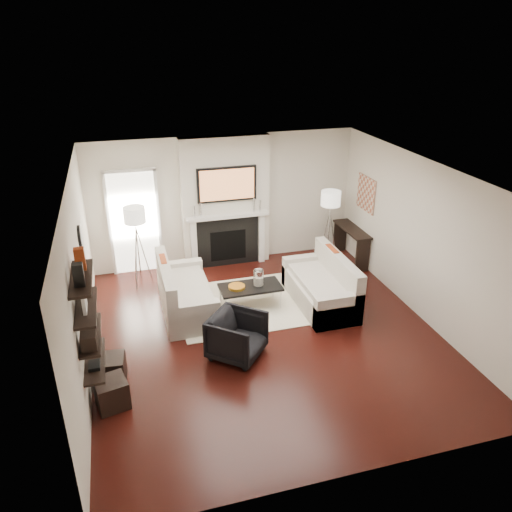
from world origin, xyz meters
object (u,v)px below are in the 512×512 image
object	(u,v)px
loveseat_right_base	(320,293)
ottoman_near	(111,370)
lamp_left_shade	(134,215)
coffee_table	(250,287)
armchair	(237,334)
loveseat_left_base	(187,300)
lamp_right_shade	(331,198)

from	to	relation	value
loveseat_right_base	ottoman_near	size ratio (longest dim) A/B	4.50
lamp_left_shade	coffee_table	bearing A→B (deg)	-37.89
armchair	lamp_left_shade	distance (m)	3.23
loveseat_right_base	lamp_left_shade	distance (m)	3.71
lamp_left_shade	armchair	bearing A→B (deg)	-65.75
coffee_table	loveseat_left_base	bearing A→B (deg)	170.84
lamp_right_shade	coffee_table	bearing A→B (deg)	-147.09
coffee_table	armchair	world-z (taller)	armchair
armchair	lamp_left_shade	xyz separation A→B (m)	(-1.25, 2.78, 1.07)
loveseat_left_base	lamp_right_shade	xyz separation A→B (m)	(3.18, 1.16, 1.24)
loveseat_right_base	lamp_left_shade	bearing A→B (deg)	151.75
armchair	ottoman_near	distance (m)	1.89
armchair	lamp_right_shade	size ratio (longest dim) A/B	1.91
armchair	ottoman_near	size ratio (longest dim) A/B	1.91
lamp_left_shade	lamp_right_shade	world-z (taller)	same
coffee_table	lamp_left_shade	world-z (taller)	lamp_left_shade
loveseat_right_base	coffee_table	size ratio (longest dim) A/B	1.64
armchair	lamp_right_shade	world-z (taller)	lamp_right_shade
loveseat_left_base	lamp_right_shade	bearing A→B (deg)	19.96
armchair	lamp_right_shade	bearing A→B (deg)	-3.85
loveseat_left_base	coffee_table	distance (m)	1.15
coffee_table	lamp_right_shade	xyz separation A→B (m)	(2.07, 1.34, 1.05)
loveseat_right_base	lamp_left_shade	xyz separation A→B (m)	(-3.08, 1.65, 1.24)
loveseat_right_base	loveseat_left_base	bearing A→B (deg)	170.24
loveseat_right_base	armchair	world-z (taller)	armchair
lamp_right_shade	loveseat_left_base	bearing A→B (deg)	-160.04
ottoman_near	armchair	bearing A→B (deg)	3.54
coffee_table	armchair	bearing A→B (deg)	-113.15
loveseat_right_base	coffee_table	world-z (taller)	same
loveseat_left_base	lamp_left_shade	size ratio (longest dim) A/B	4.50
coffee_table	armchair	size ratio (longest dim) A/B	1.44
loveseat_right_base	ottoman_near	distance (m)	3.90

